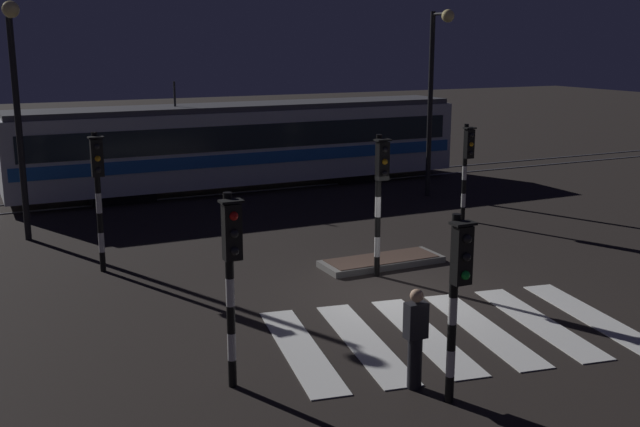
# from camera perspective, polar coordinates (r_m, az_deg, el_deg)

# --- Properties ---
(ground_plane) EXTENTS (120.00, 120.00, 0.00)m
(ground_plane) POSITION_cam_1_polar(r_m,az_deg,el_deg) (17.08, 5.38, -6.22)
(ground_plane) COLOR black
(rail_near) EXTENTS (80.00, 0.12, 0.03)m
(rail_near) POSITION_cam_1_polar(r_m,az_deg,el_deg) (28.21, -7.85, 1.43)
(rail_near) COLOR #59595E
(rail_near) RESTS_ON ground
(rail_far) EXTENTS (80.00, 0.12, 0.03)m
(rail_far) POSITION_cam_1_polar(r_m,az_deg,el_deg) (29.56, -8.71, 1.93)
(rail_far) COLOR #59595E
(rail_far) RESTS_ON ground
(crosswalk_zebra) EXTENTS (7.51, 5.18, 0.02)m
(crosswalk_zebra) POSITION_cam_1_polar(r_m,az_deg,el_deg) (15.22, 10.04, -8.77)
(crosswalk_zebra) COLOR silver
(crosswalk_zebra) RESTS_ON ground
(traffic_island) EXTENTS (3.17, 1.11, 0.18)m
(traffic_island) POSITION_cam_1_polar(r_m,az_deg,el_deg) (19.35, 4.67, -3.62)
(traffic_island) COLOR slate
(traffic_island) RESTS_ON ground
(traffic_light_median_centre) EXTENTS (0.36, 0.42, 3.45)m
(traffic_light_median_centre) POSITION_cam_1_polar(r_m,az_deg,el_deg) (17.82, 4.57, 2.19)
(traffic_light_median_centre) COLOR black
(traffic_light_median_centre) RESTS_ON ground
(traffic_light_corner_near_left) EXTENTS (0.36, 0.42, 3.28)m
(traffic_light_corner_near_left) POSITION_cam_1_polar(r_m,az_deg,el_deg) (12.05, -6.73, -3.69)
(traffic_light_corner_near_left) COLOR black
(traffic_light_corner_near_left) RESTS_ON ground
(traffic_light_corner_far_left) EXTENTS (0.36, 0.42, 3.46)m
(traffic_light_corner_far_left) POSITION_cam_1_polar(r_m,az_deg,el_deg) (18.92, -16.42, 2.35)
(traffic_light_corner_far_left) COLOR black
(traffic_light_corner_far_left) RESTS_ON ground
(traffic_light_kerb_mid_left) EXTENTS (0.36, 0.42, 3.06)m
(traffic_light_kerb_mid_left) POSITION_cam_1_polar(r_m,az_deg,el_deg) (11.67, 10.35, -5.12)
(traffic_light_kerb_mid_left) COLOR black
(traffic_light_kerb_mid_left) RESTS_ON ground
(traffic_light_corner_far_right) EXTENTS (0.36, 0.42, 3.07)m
(traffic_light_corner_far_right) POSITION_cam_1_polar(r_m,az_deg,el_deg) (23.95, 11.04, 4.15)
(traffic_light_corner_far_right) COLOR black
(traffic_light_corner_far_right) RESTS_ON ground
(street_lamp_trackside_left) EXTENTS (0.44, 1.21, 6.59)m
(street_lamp_trackside_left) POSITION_cam_1_polar(r_m,az_deg,el_deg) (22.36, -21.96, 8.54)
(street_lamp_trackside_left) COLOR black
(street_lamp_trackside_left) RESTS_ON ground
(street_lamp_trackside_right) EXTENTS (0.44, 1.21, 6.62)m
(street_lamp_trackside_right) POSITION_cam_1_polar(r_m,az_deg,el_deg) (27.35, 8.69, 9.98)
(street_lamp_trackside_right) COLOR black
(street_lamp_trackside_right) RESTS_ON ground
(tram) EXTENTS (17.49, 2.58, 4.15)m
(tram) POSITION_cam_1_polar(r_m,az_deg,el_deg) (29.03, -5.78, 5.29)
(tram) COLOR silver
(tram) RESTS_ON ground
(pedestrian_waiting_at_kerb) EXTENTS (0.36, 0.24, 1.71)m
(pedestrian_waiting_at_kerb) POSITION_cam_1_polar(r_m,az_deg,el_deg) (12.51, 7.22, -9.31)
(pedestrian_waiting_at_kerb) COLOR black
(pedestrian_waiting_at_kerb) RESTS_ON ground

